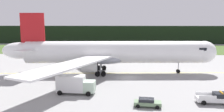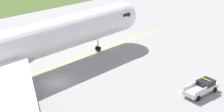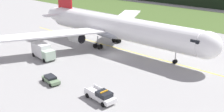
{
  "view_description": "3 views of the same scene",
  "coord_description": "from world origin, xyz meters",
  "px_view_note": "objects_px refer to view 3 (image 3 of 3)",
  "views": [
    {
      "loc": [
        -1.62,
        -52.93,
        13.06
      ],
      "look_at": [
        -3.89,
        6.39,
        4.14
      ],
      "focal_mm": 37.13,
      "sensor_mm": 36.0,
      "label": 1
    },
    {
      "loc": [
        -23.17,
        -38.12,
        23.1
      ],
      "look_at": [
        6.4,
        -5.64,
        4.35
      ],
      "focal_mm": 52.12,
      "sensor_mm": 36.0,
      "label": 2
    },
    {
      "loc": [
        40.42,
        -41.19,
        20.12
      ],
      "look_at": [
        6.48,
        -6.97,
        3.19
      ],
      "focal_mm": 41.95,
      "sensor_mm": 36.0,
      "label": 3
    }
  ],
  "objects_px": {
    "airliner": "(115,27)",
    "ops_pickup_truck": "(101,95)",
    "catering_truck": "(43,51)",
    "staff_car": "(51,79)"
  },
  "relations": [
    {
      "from": "airliner",
      "to": "ops_pickup_truck",
      "type": "relative_size",
      "value": 9.36
    },
    {
      "from": "ops_pickup_truck",
      "to": "catering_truck",
      "type": "distance_m",
      "value": 23.95
    },
    {
      "from": "ops_pickup_truck",
      "to": "staff_car",
      "type": "bearing_deg",
      "value": -170.5
    },
    {
      "from": "airliner",
      "to": "ops_pickup_truck",
      "type": "distance_m",
      "value": 28.17
    },
    {
      "from": "airliner",
      "to": "staff_car",
      "type": "distance_m",
      "value": 24.61
    },
    {
      "from": "airliner",
      "to": "catering_truck",
      "type": "distance_m",
      "value": 18.55
    },
    {
      "from": "airliner",
      "to": "staff_car",
      "type": "bearing_deg",
      "value": -74.04
    },
    {
      "from": "catering_truck",
      "to": "ops_pickup_truck",
      "type": "bearing_deg",
      "value": -9.89
    },
    {
      "from": "catering_truck",
      "to": "airliner",
      "type": "bearing_deg",
      "value": 71.5
    },
    {
      "from": "ops_pickup_truck",
      "to": "catering_truck",
      "type": "height_order",
      "value": "catering_truck"
    }
  ]
}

